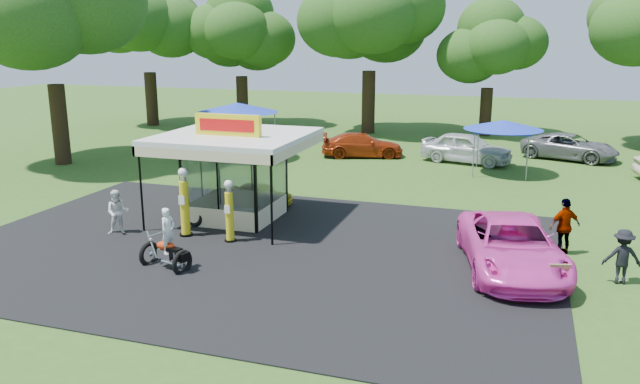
# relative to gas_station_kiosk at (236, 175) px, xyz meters

# --- Properties ---
(ground) EXTENTS (120.00, 120.00, 0.00)m
(ground) POSITION_rel_gas_station_kiosk_xyz_m (2.00, -4.99, -1.78)
(ground) COLOR #2F541A
(ground) RESTS_ON ground
(asphalt_apron) EXTENTS (20.00, 14.00, 0.04)m
(asphalt_apron) POSITION_rel_gas_station_kiosk_xyz_m (2.00, -2.99, -1.76)
(asphalt_apron) COLOR black
(asphalt_apron) RESTS_ON ground
(gas_station_kiosk) EXTENTS (5.40, 5.40, 4.18)m
(gas_station_kiosk) POSITION_rel_gas_station_kiosk_xyz_m (0.00, 0.00, 0.00)
(gas_station_kiosk) COLOR white
(gas_station_kiosk) RESTS_ON ground
(gas_pump_left) EXTENTS (0.47, 0.47, 2.53)m
(gas_pump_left) POSITION_rel_gas_station_kiosk_xyz_m (-0.78, -2.57, -0.57)
(gas_pump_left) COLOR black
(gas_pump_left) RESTS_ON ground
(gas_pump_right) EXTENTS (0.41, 0.41, 2.22)m
(gas_pump_right) POSITION_rel_gas_station_kiosk_xyz_m (1.01, -2.63, -0.72)
(gas_pump_right) COLOR black
(gas_pump_right) RESTS_ON ground
(motorcycle) EXTENTS (1.79, 1.17, 2.04)m
(motorcycle) POSITION_rel_gas_station_kiosk_xyz_m (0.35, -5.57, -0.99)
(motorcycle) COLOR black
(motorcycle) RESTS_ON ground
(spare_tires) EXTENTS (0.89, 0.56, 0.75)m
(spare_tires) POSITION_rel_gas_station_kiosk_xyz_m (-1.10, -1.35, -1.42)
(spare_tires) COLOR black
(spare_tires) RESTS_ON ground
(a_frame_sign) EXTENTS (0.63, 0.66, 1.04)m
(a_frame_sign) POSITION_rel_gas_station_kiosk_xyz_m (11.61, -4.08, -1.25)
(a_frame_sign) COLOR #593819
(a_frame_sign) RESTS_ON ground
(kiosk_car) EXTENTS (2.82, 1.13, 0.96)m
(kiosk_car) POSITION_rel_gas_station_kiosk_xyz_m (-0.00, 2.21, -1.30)
(kiosk_car) COLOR yellow
(kiosk_car) RESTS_ON ground
(pink_sedan) EXTENTS (3.92, 6.26, 1.61)m
(pink_sedan) POSITION_rel_gas_station_kiosk_xyz_m (10.36, -2.41, -0.98)
(pink_sedan) COLOR #F943C0
(pink_sedan) RESTS_ON ground
(spectator_west) EXTENTS (1.00, 0.94, 1.64)m
(spectator_west) POSITION_rel_gas_station_kiosk_xyz_m (-3.24, -3.08, -0.96)
(spectator_west) COLOR white
(spectator_west) RESTS_ON ground
(spectator_east_a) EXTENTS (1.13, 0.75, 1.63)m
(spectator_east_a) POSITION_rel_gas_station_kiosk_xyz_m (13.43, -2.43, -0.97)
(spectator_east_a) COLOR black
(spectator_east_a) RESTS_ON ground
(spectator_east_b) EXTENTS (1.18, 0.98, 1.88)m
(spectator_east_b) POSITION_rel_gas_station_kiosk_xyz_m (11.96, -0.26, -0.84)
(spectator_east_b) COLOR gray
(spectator_east_b) RESTS_ON ground
(bg_car_a) EXTENTS (4.47, 2.05, 1.42)m
(bg_car_a) POSITION_rel_gas_station_kiosk_xyz_m (-7.06, 13.70, -1.07)
(bg_car_a) COLOR silver
(bg_car_a) RESTS_ON ground
(bg_car_b) EXTENTS (5.18, 3.33, 1.40)m
(bg_car_b) POSITION_rel_gas_station_kiosk_xyz_m (1.39, 14.12, -1.08)
(bg_car_b) COLOR #982A0B
(bg_car_b) RESTS_ON ground
(bg_car_c) EXTENTS (5.38, 3.17, 1.72)m
(bg_car_c) POSITION_rel_gas_station_kiosk_xyz_m (7.43, 14.22, -0.92)
(bg_car_c) COLOR silver
(bg_car_c) RESTS_ON ground
(bg_car_d) EXTENTS (5.82, 4.02, 1.48)m
(bg_car_d) POSITION_rel_gas_station_kiosk_xyz_m (13.03, 17.12, -1.04)
(bg_car_d) COLOR slate
(bg_car_d) RESTS_ON ground
(tent_west) EXTENTS (4.67, 4.67, 3.27)m
(tent_west) POSITION_rel_gas_station_kiosk_xyz_m (-5.29, 11.27, 1.17)
(tent_west) COLOR gray
(tent_west) RESTS_ON ground
(tent_east) EXTENTS (4.01, 4.01, 2.80)m
(tent_east) POSITION_rel_gas_station_kiosk_xyz_m (9.42, 11.82, 0.75)
(tent_east) COLOR gray
(tent_east) RESTS_ON ground
(oak_far_a) EXTENTS (9.87, 9.87, 11.70)m
(oak_far_a) POSITION_rel_gas_station_kiosk_xyz_m (-18.00, 21.95, 5.66)
(oak_far_a) COLOR black
(oak_far_a) RESTS_ON ground
(oak_far_b) EXTENTS (9.01, 9.01, 10.74)m
(oak_far_b) POSITION_rel_gas_station_kiosk_xyz_m (-11.05, 24.08, 5.07)
(oak_far_b) COLOR black
(oak_far_b) RESTS_ON ground
(oak_far_c) EXTENTS (10.83, 10.83, 12.76)m
(oak_far_c) POSITION_rel_gas_station_kiosk_xyz_m (-0.58, 23.43, 6.32)
(oak_far_c) COLOR black
(oak_far_c) RESTS_ON ground
(oak_far_d) EXTENTS (7.90, 7.90, 9.40)m
(oak_far_d) POSITION_rel_gas_station_kiosk_xyz_m (7.72, 24.81, 4.21)
(oak_far_d) COLOR black
(oak_far_d) RESTS_ON ground
(oak_near) EXTENTS (11.34, 11.34, 13.06)m
(oak_near) POSITION_rel_gas_station_kiosk_xyz_m (-14.04, 6.85, 6.40)
(oak_near) COLOR black
(oak_near) RESTS_ON ground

